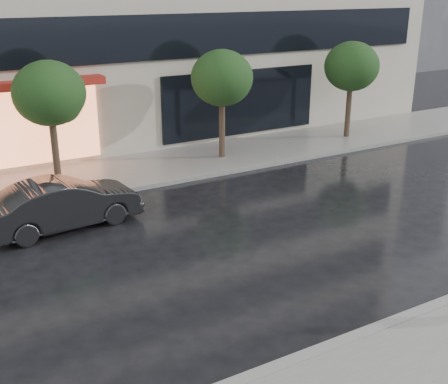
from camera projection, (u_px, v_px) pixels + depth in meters
ground at (339, 308)px, 11.20m from camera, size 120.00×120.00×0.00m
sidewalk_far at (144, 169)px, 19.52m from camera, size 60.00×3.50×0.12m
curb_near at (376, 330)px, 10.36m from camera, size 60.00×0.25×0.14m
curb_far at (164, 183)px, 18.09m from camera, size 60.00×0.25×0.14m
tree_mid_west at (51, 95)px, 16.97m from camera, size 2.20×2.20×3.99m
tree_mid_east at (223, 80)px, 19.78m from camera, size 2.20×2.20×3.99m
tree_far_east at (352, 68)px, 22.58m from camera, size 2.20×2.20×3.99m
parked_car at (64, 204)px, 14.74m from camera, size 4.14×1.80×1.32m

